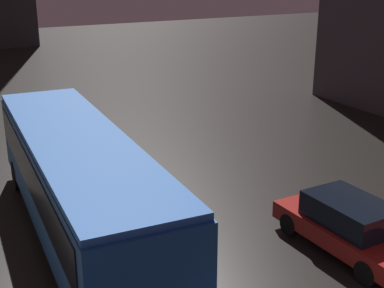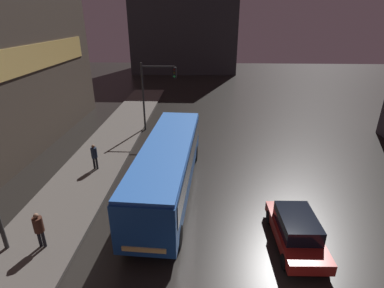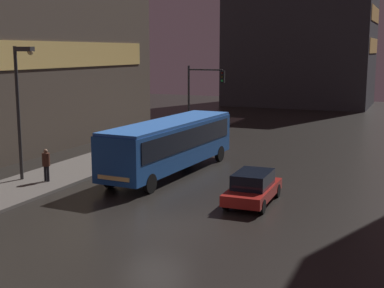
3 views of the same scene
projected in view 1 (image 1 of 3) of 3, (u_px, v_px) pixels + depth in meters
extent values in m
cube|color=#194793|center=(79.00, 182.00, 14.77)|extent=(3.21, 11.69, 2.35)
cube|color=black|center=(78.00, 167.00, 14.63)|extent=(3.22, 10.77, 1.10)
cube|color=blue|center=(76.00, 139.00, 14.36)|extent=(3.14, 11.45, 0.16)
cylinder|color=black|center=(85.00, 165.00, 19.40)|extent=(0.30, 1.01, 1.00)
cylinder|color=black|center=(17.00, 175.00, 18.45)|extent=(0.30, 1.01, 1.00)
cube|color=maroon|center=(348.00, 232.00, 14.50)|extent=(1.91, 4.35, 0.50)
cube|color=black|center=(350.00, 212.00, 14.30)|extent=(1.59, 2.41, 0.69)
cylinder|color=black|center=(366.00, 273.00, 12.99)|extent=(0.21, 0.64, 0.64)
cylinder|color=black|center=(332.00, 212.00, 16.15)|extent=(0.21, 0.64, 0.64)
cylinder|color=black|center=(289.00, 225.00, 15.39)|extent=(0.21, 0.64, 0.64)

